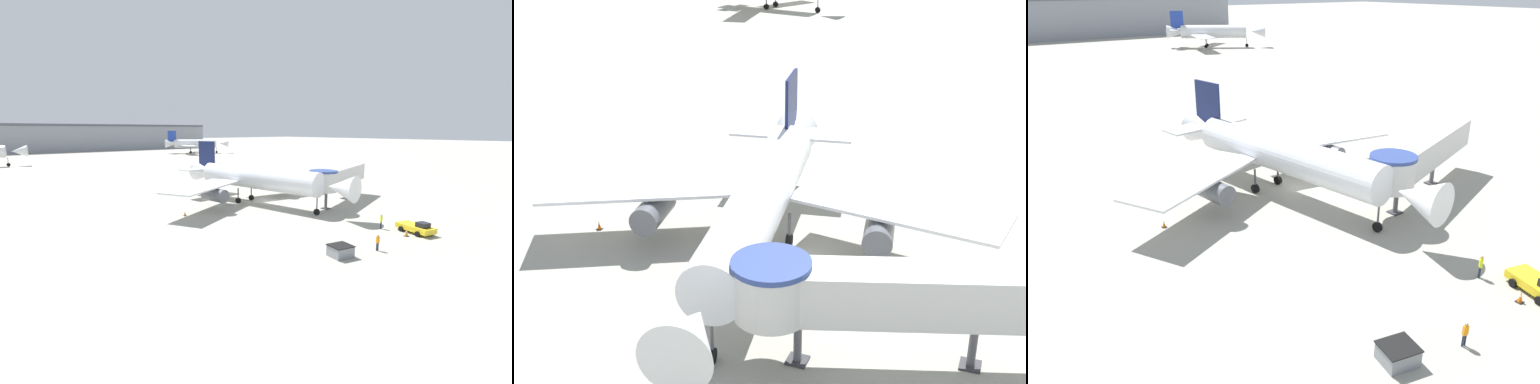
# 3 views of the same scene
# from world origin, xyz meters

# --- Properties ---
(ground_plane) EXTENTS (800.00, 800.00, 0.00)m
(ground_plane) POSITION_xyz_m (0.00, 0.00, 0.00)
(ground_plane) COLOR #9E9B8E
(main_airplane) EXTENTS (32.29, 31.73, 9.72)m
(main_airplane) POSITION_xyz_m (-2.54, -0.47, 4.11)
(main_airplane) COLOR silver
(main_airplane) RESTS_ON ground_plane
(jet_bridge) EXTENTS (18.89, 8.63, 5.95)m
(jet_bridge) POSITION_xyz_m (8.03, -8.81, 4.27)
(jet_bridge) COLOR silver
(jet_bridge) RESTS_ON ground_plane
(pushback_tug_yellow) EXTENTS (2.94, 4.48, 1.46)m
(pushback_tug_yellow) POSITION_xyz_m (1.59, -24.94, 0.65)
(pushback_tug_yellow) COLOR yellow
(pushback_tug_yellow) RESTS_ON ground_plane
(service_container_gray) EXTENTS (2.41, 2.26, 1.11)m
(service_container_gray) POSITION_xyz_m (-11.25, -23.91, 0.56)
(service_container_gray) COLOR gray
(service_container_gray) RESTS_ON ground_plane
(traffic_cone_starboard_wing) EXTENTS (0.50, 0.50, 0.82)m
(traffic_cone_starboard_wing) POSITION_xyz_m (10.43, -0.51, 0.39)
(traffic_cone_starboard_wing) COLOR black
(traffic_cone_starboard_wing) RESTS_ON ground_plane
(traffic_cone_apron_front) EXTENTS (0.47, 0.47, 0.78)m
(traffic_cone_apron_front) POSITION_xyz_m (-0.40, -24.80, 0.37)
(traffic_cone_apron_front) COLOR black
(traffic_cone_apron_front) RESTS_ON ground_plane
(traffic_cone_port_wing) EXTENTS (0.41, 0.41, 0.68)m
(traffic_cone_port_wing) POSITION_xyz_m (-15.04, -0.63, 0.32)
(traffic_cone_port_wing) COLOR black
(traffic_cone_port_wing) RESTS_ON ground_plane
(ground_crew_marshaller) EXTENTS (0.39, 0.38, 1.80)m
(ground_crew_marshaller) POSITION_xyz_m (0.04, -21.40, 1.04)
(ground_crew_marshaller) COLOR #1E2338
(ground_crew_marshaller) RESTS_ON ground_plane
(ground_crew_wing_walker) EXTENTS (0.35, 0.26, 1.64)m
(ground_crew_wing_walker) POSITION_xyz_m (-7.13, -25.26, 0.95)
(ground_crew_wing_walker) COLOR #1E2338
(ground_crew_wing_walker) RESTS_ON ground_plane
(background_jet_blue_tail) EXTENTS (29.30, 29.22, 11.34)m
(background_jet_blue_tail) POSITION_xyz_m (51.00, 112.86, 4.96)
(background_jet_blue_tail) COLOR silver
(background_jet_blue_tail) RESTS_ON ground_plane
(terminal_building) EXTENTS (177.25, 26.18, 14.95)m
(terminal_building) POSITION_xyz_m (-2.95, 175.00, 7.49)
(terminal_building) COLOR gray
(terminal_building) RESTS_ON ground_plane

